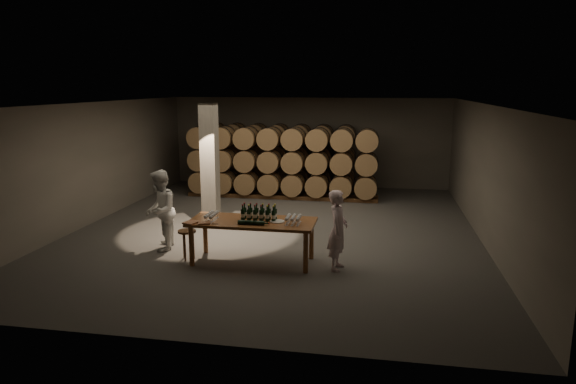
% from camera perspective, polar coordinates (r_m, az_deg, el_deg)
% --- Properties ---
extents(room, '(12.00, 12.00, 12.00)m').
position_cam_1_polar(room, '(13.53, -8.68, 2.99)').
color(room, '#565351').
rests_on(room, ground).
extents(tasting_table, '(2.60, 1.10, 0.90)m').
position_cam_1_polar(tasting_table, '(10.66, -3.99, -3.72)').
color(tasting_table, brown).
rests_on(tasting_table, ground).
extents(barrel_stack_back, '(5.48, 0.95, 2.31)m').
position_cam_1_polar(barrel_stack_back, '(18.16, -1.06, 4.07)').
color(barrel_stack_back, brown).
rests_on(barrel_stack_back, ground).
extents(barrel_stack_front, '(6.26, 0.95, 2.31)m').
position_cam_1_polar(barrel_stack_front, '(16.73, -0.67, 3.40)').
color(barrel_stack_front, brown).
rests_on(barrel_stack_front, ground).
extents(bottle_cluster, '(0.73, 0.23, 0.34)m').
position_cam_1_polar(bottle_cluster, '(10.64, -3.26, -2.49)').
color(bottle_cluster, black).
rests_on(bottle_cluster, tasting_table).
extents(lying_bottles, '(0.65, 0.09, 0.09)m').
position_cam_1_polar(lying_bottles, '(10.30, -4.05, -3.42)').
color(lying_bottles, black).
rests_on(lying_bottles, tasting_table).
extents(glass_cluster_left, '(0.19, 0.52, 0.16)m').
position_cam_1_polar(glass_cluster_left, '(10.73, -8.51, -2.52)').
color(glass_cluster_left, silver).
rests_on(glass_cluster_left, tasting_table).
extents(glass_cluster_right, '(0.30, 0.41, 0.17)m').
position_cam_1_polar(glass_cluster_right, '(10.35, 0.60, -2.87)').
color(glass_cluster_right, silver).
rests_on(glass_cluster_right, tasting_table).
extents(plate, '(0.30, 0.30, 0.02)m').
position_cam_1_polar(plate, '(10.51, -1.19, -3.28)').
color(plate, silver).
rests_on(plate, tasting_table).
extents(notebook_near, '(0.29, 0.26, 0.03)m').
position_cam_1_polar(notebook_near, '(10.51, -9.29, -3.41)').
color(notebook_near, '#9A5938').
rests_on(notebook_near, tasting_table).
extents(notebook_corner, '(0.31, 0.36, 0.03)m').
position_cam_1_polar(notebook_corner, '(10.61, -10.73, -3.33)').
color(notebook_corner, '#9A5938').
rests_on(notebook_corner, tasting_table).
extents(pen, '(0.13, 0.02, 0.01)m').
position_cam_1_polar(pen, '(10.44, -8.10, -3.53)').
color(pen, black).
rests_on(pen, tasting_table).
extents(stool, '(0.38, 0.38, 0.64)m').
position_cam_1_polar(stool, '(11.09, -11.16, -4.78)').
color(stool, brown).
rests_on(stool, ground).
extents(person_man, '(0.45, 0.63, 1.62)m').
position_cam_1_polar(person_man, '(10.28, 5.56, -4.24)').
color(person_man, '#F5D4DD').
rests_on(person_man, ground).
extents(person_woman, '(0.88, 1.02, 1.81)m').
position_cam_1_polar(person_woman, '(11.76, -14.03, -2.00)').
color(person_woman, white).
rests_on(person_woman, ground).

